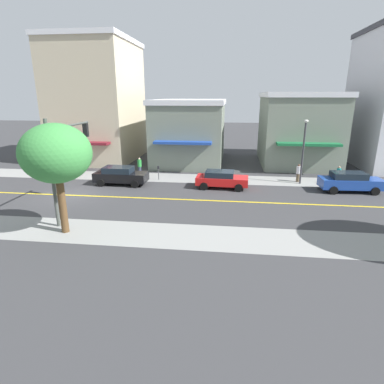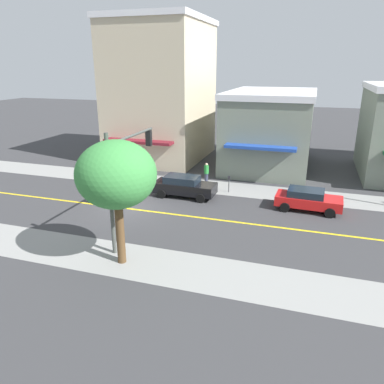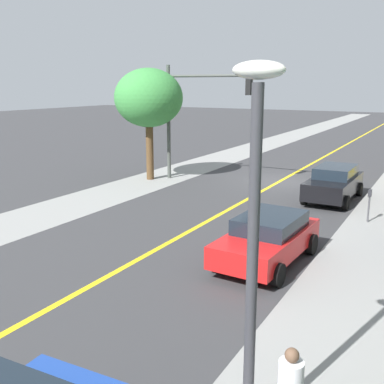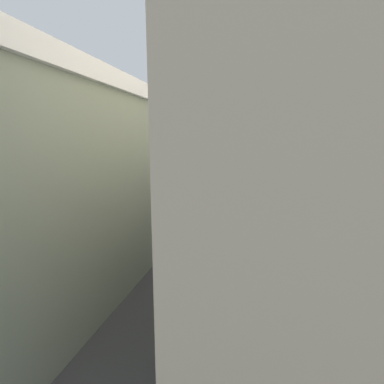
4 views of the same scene
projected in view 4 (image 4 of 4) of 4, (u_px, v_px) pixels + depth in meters
ground_plane at (255, 204)px, 22.22m from camera, size 140.00×140.00×0.00m
sidewalk_left at (252, 227)px, 16.26m from camera, size 3.25×126.00×0.01m
sidewalk_right at (256, 190)px, 28.19m from camera, size 3.25×126.00×0.01m
road_centerline_stripe at (255, 204)px, 22.22m from camera, size 0.20×126.00×0.00m
tan_rowhouse at (29, 185)px, 9.60m from camera, size 12.90×7.60×6.93m
street_tree_left_near at (229, 146)px, 28.29m from camera, size 3.68×3.68×6.02m
street_tree_right_corner at (43, 134)px, 33.82m from camera, size 5.29×5.29×7.96m
fire_hydrant at (302, 220)px, 16.32m from camera, size 0.44×0.24×0.86m
parking_meter at (166, 205)px, 18.21m from camera, size 0.12×0.18×1.27m
traffic_light_mast at (235, 150)px, 25.92m from camera, size 5.19×0.32×6.17m
street_lamp at (2, 162)px, 20.46m from camera, size 0.70×0.36×5.45m
red_sedan_left_curb at (103, 196)px, 21.44m from camera, size 2.20×4.31×1.42m
black_sedan_left_curb at (214, 201)px, 19.40m from camera, size 2.03×4.50×1.54m
pedestrian_green_shirt at (193, 215)px, 15.80m from camera, size 0.38×0.38×1.60m
pedestrian_white_shirt at (1, 198)px, 20.35m from camera, size 0.36×0.36×1.61m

